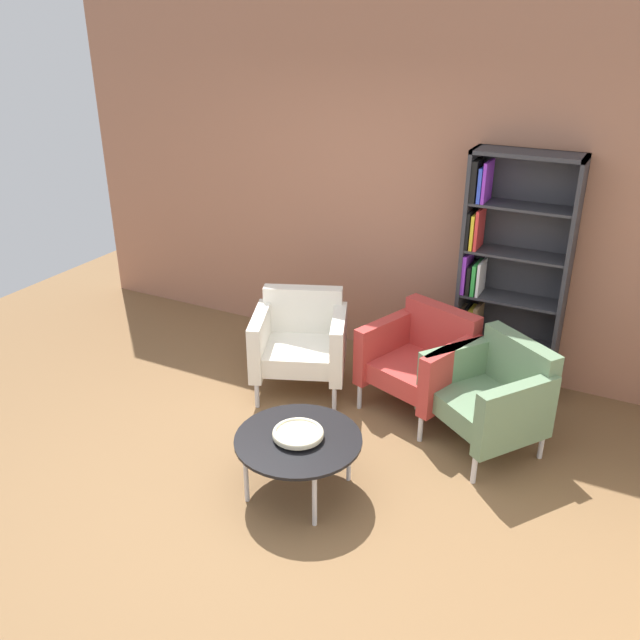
# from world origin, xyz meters

# --- Properties ---
(ground_plane) EXTENTS (8.32, 8.32, 0.00)m
(ground_plane) POSITION_xyz_m (0.00, 0.00, 0.00)
(ground_plane) COLOR brown
(brick_back_panel) EXTENTS (6.40, 0.12, 2.90)m
(brick_back_panel) POSITION_xyz_m (0.00, 2.46, 1.45)
(brick_back_panel) COLOR #A87056
(brick_back_panel) RESTS_ON ground_plane
(bookshelf_tall) EXTENTS (0.80, 0.30, 1.90)m
(bookshelf_tall) POSITION_xyz_m (0.98, 2.25, 0.93)
(bookshelf_tall) COLOR #333338
(bookshelf_tall) RESTS_ON ground_plane
(coffee_table_low) EXTENTS (0.80, 0.80, 0.40)m
(coffee_table_low) POSITION_xyz_m (0.23, 0.28, 0.37)
(coffee_table_low) COLOR black
(coffee_table_low) RESTS_ON ground_plane
(decorative_bowl) EXTENTS (0.32, 0.32, 0.05)m
(decorative_bowl) POSITION_xyz_m (0.23, 0.28, 0.43)
(decorative_bowl) COLOR beige
(decorative_bowl) RESTS_ON coffee_table_low
(armchair_near_window) EXTENTS (0.90, 0.87, 0.78)m
(armchair_near_window) POSITION_xyz_m (-0.40, 1.45, 0.41)
(armchair_near_window) COLOR white
(armchair_near_window) RESTS_ON ground_plane
(armchair_by_bookshelf) EXTENTS (0.89, 0.85, 0.78)m
(armchair_by_bookshelf) POSITION_xyz_m (0.57, 1.59, 0.41)
(armchair_by_bookshelf) COLOR #B73833
(armchair_by_bookshelf) RESTS_ON ground_plane
(armchair_corner_red) EXTENTS (0.95, 0.93, 0.78)m
(armchair_corner_red) POSITION_xyz_m (1.16, 1.34, 0.41)
(armchair_corner_red) COLOR slate
(armchair_corner_red) RESTS_ON ground_plane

